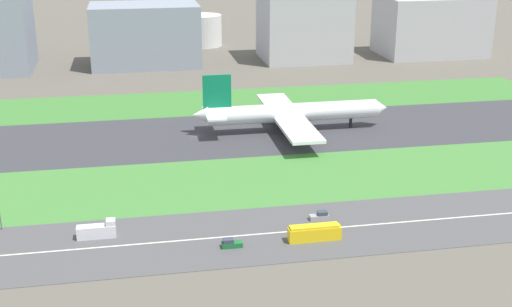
{
  "coord_description": "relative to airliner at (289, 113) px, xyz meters",
  "views": [
    {
      "loc": [
        -18.74,
        -205.58,
        66.71
      ],
      "look_at": [
        12.86,
        -36.5,
        6.0
      ],
      "focal_mm": 47.34,
      "sensor_mm": 36.0,
      "label": 1
    }
  ],
  "objects": [
    {
      "name": "car_0",
      "position": [
        -8.4,
        -68.0,
        -5.31
      ],
      "size": [
        4.4,
        1.8,
        2.0
      ],
      "color": "#99999E",
      "rests_on": "highway"
    },
    {
      "name": "highway_centerline",
      "position": [
        -30.47,
        -73.0,
        -6.13
      ],
      "size": [
        266.0,
        0.5,
        0.01
      ],
      "primitive_type": "cube",
      "color": "silver",
      "rests_on": "highway"
    },
    {
      "name": "office_tower",
      "position": [
        34.05,
        114.0,
        11.75
      ],
      "size": [
        40.72,
        34.48,
        35.96
      ],
      "primitive_type": "cube",
      "color": "#B2B2B7",
      "rests_on": "ground_plane"
    },
    {
      "name": "bus_0",
      "position": [
        -12.45,
        -78.0,
        -4.41
      ],
      "size": [
        11.6,
        2.5,
        3.5
      ],
      "rotation": [
        0.0,
        0.0,
        3.14
      ],
      "color": "yellow",
      "rests_on": "highway"
    },
    {
      "name": "runway",
      "position": [
        -30.47,
        -0.0,
        -6.18
      ],
      "size": [
        280.0,
        46.0,
        0.1
      ],
      "primitive_type": "cube",
      "color": "#38383D",
      "rests_on": "ground_plane"
    },
    {
      "name": "car_2",
      "position": [
        -30.77,
        -78.0,
        -5.31
      ],
      "size": [
        4.4,
        1.8,
        2.0
      ],
      "rotation": [
        0.0,
        0.0,
        3.14
      ],
      "color": "#19662D",
      "rests_on": "highway"
    },
    {
      "name": "airliner",
      "position": [
        0.0,
        0.0,
        0.0
      ],
      "size": [
        65.0,
        56.0,
        19.7
      ],
      "color": "white",
      "rests_on": "runway"
    },
    {
      "name": "grass_median_north",
      "position": [
        -30.47,
        41.0,
        -6.18
      ],
      "size": [
        280.0,
        36.0,
        0.1
      ],
      "primitive_type": "cube",
      "color": "#3D7A33",
      "rests_on": "ground_plane"
    },
    {
      "name": "highway",
      "position": [
        -30.47,
        -73.0,
        -6.18
      ],
      "size": [
        280.0,
        28.0,
        0.1
      ],
      "primitive_type": "cube",
      "color": "#4C4C4F",
      "rests_on": "ground_plane"
    },
    {
      "name": "fuel_tank_west",
      "position": [
        -10.51,
        159.0,
        2.07
      ],
      "size": [
        20.74,
        20.74,
        16.6
      ],
      "primitive_type": "cylinder",
      "color": "silver",
      "rests_on": "ground_plane"
    },
    {
      "name": "ground_plane",
      "position": [
        -30.47,
        -0.0,
        -6.23
      ],
      "size": [
        800.0,
        800.0,
        0.0
      ],
      "primitive_type": "plane",
      "color": "#5B564C"
    },
    {
      "name": "cargo_warehouse",
      "position": [
        100.08,
        114.0,
        8.31
      ],
      "size": [
        50.48,
        34.91,
        29.09
      ],
      "primitive_type": "cube",
      "color": "#B2B2B7",
      "rests_on": "ground_plane"
    },
    {
      "name": "grass_median_south",
      "position": [
        -30.47,
        -41.0,
        -6.18
      ],
      "size": [
        280.0,
        36.0,
        0.1
      ],
      "primitive_type": "cube",
      "color": "#427F38",
      "rests_on": "ground_plane"
    },
    {
      "name": "truck_0",
      "position": [
        -58.8,
        -68.0,
        -4.56
      ],
      "size": [
        8.4,
        2.5,
        4.0
      ],
      "color": "silver",
      "rests_on": "highway"
    },
    {
      "name": "hangar_building",
      "position": [
        -42.2,
        114.0,
        7.96
      ],
      "size": [
        49.71,
        31.8,
        28.39
      ],
      "primitive_type": "cube",
      "color": "gray",
      "rests_on": "ground_plane"
    }
  ]
}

